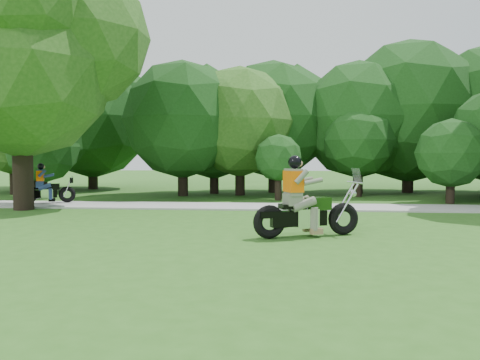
{
  "coord_description": "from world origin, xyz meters",
  "views": [
    {
      "loc": [
        -1.41,
        -9.17,
        1.91
      ],
      "look_at": [
        -2.55,
        3.39,
        1.25
      ],
      "focal_mm": 35.0,
      "sensor_mm": 36.0,
      "label": 1
    }
  ],
  "objects": [
    {
      "name": "ground",
      "position": [
        0.0,
        0.0,
        0.0
      ],
      "size": [
        100.0,
        100.0,
        0.0
      ],
      "primitive_type": "plane",
      "color": "#2A5A19",
      "rests_on": "ground"
    },
    {
      "name": "walkway",
      "position": [
        0.0,
        8.0,
        0.03
      ],
      "size": [
        60.0,
        2.2,
        0.06
      ],
      "primitive_type": "cube",
      "color": "gray",
      "rests_on": "ground"
    },
    {
      "name": "tree_line",
      "position": [
        0.71,
        14.79,
        3.71
      ],
      "size": [
        40.07,
        11.26,
        7.83
      ],
      "color": "black",
      "rests_on": "ground"
    },
    {
      "name": "big_tree_west",
      "position": [
        -10.54,
        6.85,
        5.76
      ],
      "size": [
        8.64,
        6.56,
        9.96
      ],
      "color": "black",
      "rests_on": "ground"
    },
    {
      "name": "chopper_motorcycle",
      "position": [
        -0.94,
        1.8,
        0.71
      ],
      "size": [
        2.6,
        1.4,
        1.92
      ],
      "rotation": [
        0.0,
        0.0,
        0.38
      ],
      "color": "black",
      "rests_on": "ground"
    },
    {
      "name": "touring_motorcycle",
      "position": [
        -10.62,
        8.18,
        0.63
      ],
      "size": [
        1.94,
        1.21,
        1.56
      ],
      "rotation": [
        0.0,
        0.0,
        0.42
      ],
      "color": "black",
      "rests_on": "walkway"
    }
  ]
}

